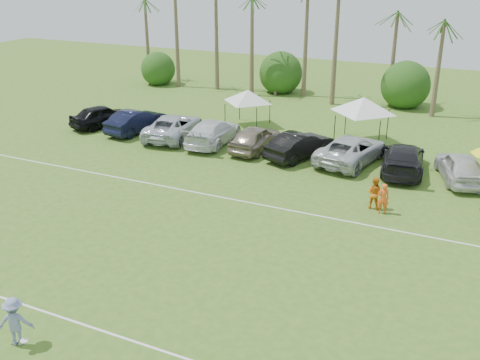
% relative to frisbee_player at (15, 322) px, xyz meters
% --- Properties ---
extents(ground, '(120.00, 120.00, 0.00)m').
position_rel_frisbee_player_xyz_m(ground, '(0.56, -0.30, -0.89)').
color(ground, '#44691F').
rests_on(ground, ground).
extents(field_lines, '(80.00, 12.10, 0.01)m').
position_rel_frisbee_player_xyz_m(field_lines, '(0.56, 7.70, -0.88)').
color(field_lines, white).
rests_on(field_lines, ground).
extents(palm_tree_0, '(2.40, 2.40, 8.90)m').
position_rel_frisbee_player_xyz_m(palm_tree_0, '(-21.44, 37.70, 6.59)').
color(palm_tree_0, brown).
rests_on(palm_tree_0, ground).
extents(palm_tree_1, '(2.40, 2.40, 9.90)m').
position_rel_frisbee_player_xyz_m(palm_tree_1, '(-16.44, 37.70, 7.46)').
color(palm_tree_1, brown).
rests_on(palm_tree_1, ground).
extents(palm_tree_4, '(2.40, 2.40, 8.90)m').
position_rel_frisbee_player_xyz_m(palm_tree_4, '(-3.44, 37.70, 6.59)').
color(palm_tree_4, brown).
rests_on(palm_tree_4, ground).
extents(palm_tree_5, '(2.40, 2.40, 9.90)m').
position_rel_frisbee_player_xyz_m(palm_tree_5, '(0.56, 37.70, 7.46)').
color(palm_tree_5, brown).
rests_on(palm_tree_5, ground).
extents(bush_tree_0, '(4.00, 4.00, 4.00)m').
position_rel_frisbee_player_xyz_m(bush_tree_0, '(-18.44, 38.70, 0.91)').
color(bush_tree_0, brown).
rests_on(bush_tree_0, ground).
extents(bush_tree_1, '(4.00, 4.00, 4.00)m').
position_rel_frisbee_player_xyz_m(bush_tree_1, '(-5.44, 38.70, 0.91)').
color(bush_tree_1, brown).
rests_on(bush_tree_1, ground).
extents(bush_tree_2, '(4.00, 4.00, 4.00)m').
position_rel_frisbee_player_xyz_m(bush_tree_2, '(6.56, 38.70, 0.91)').
color(bush_tree_2, brown).
rests_on(bush_tree_2, ground).
extents(sideline_player_a, '(0.69, 0.56, 1.63)m').
position_rel_frisbee_player_xyz_m(sideline_player_a, '(9.12, 15.40, -0.07)').
color(sideline_player_a, '#FE5D1C').
rests_on(sideline_player_a, ground).
extents(sideline_player_b, '(0.89, 0.73, 1.72)m').
position_rel_frisbee_player_xyz_m(sideline_player_b, '(8.57, 15.82, -0.03)').
color(sideline_player_b, orange).
rests_on(sideline_player_b, ground).
extents(canopy_tent_left, '(4.11, 4.11, 3.33)m').
position_rel_frisbee_player_xyz_m(canopy_tent_left, '(-3.60, 27.00, 1.96)').
color(canopy_tent_left, black).
rests_on(canopy_tent_left, ground).
extents(canopy_tent_right, '(4.72, 4.72, 3.82)m').
position_rel_frisbee_player_xyz_m(canopy_tent_right, '(5.44, 26.54, 2.38)').
color(canopy_tent_right, black).
rests_on(canopy_tent_right, ground).
extents(frisbee_player, '(1.33, 1.11, 1.78)m').
position_rel_frisbee_player_xyz_m(frisbee_player, '(0.00, 0.00, 0.00)').
color(frisbee_player, '#7C85AF').
rests_on(frisbee_player, ground).
extents(parked_car_0, '(3.77, 5.46, 1.73)m').
position_rel_frisbee_player_xyz_m(parked_car_0, '(-13.79, 22.04, -0.03)').
color(parked_car_0, black).
rests_on(parked_car_0, ground).
extents(parked_car_1, '(2.50, 5.43, 1.73)m').
position_rel_frisbee_player_xyz_m(parked_car_1, '(-10.52, 21.91, -0.03)').
color(parked_car_1, black).
rests_on(parked_car_1, ground).
extents(parked_car_2, '(3.83, 6.59, 1.73)m').
position_rel_frisbee_player_xyz_m(parked_car_2, '(-7.26, 21.89, -0.03)').
color(parked_car_2, silver).
rests_on(parked_car_2, ground).
extents(parked_car_3, '(2.82, 6.10, 1.73)m').
position_rel_frisbee_player_xyz_m(parked_car_3, '(-3.99, 21.87, -0.03)').
color(parked_car_3, silver).
rests_on(parked_car_3, ground).
extents(parked_car_4, '(2.31, 5.17, 1.73)m').
position_rel_frisbee_player_xyz_m(parked_car_4, '(-0.72, 21.81, -0.03)').
color(parked_car_4, gray).
rests_on(parked_car_4, ground).
extents(parked_car_5, '(3.58, 5.55, 1.73)m').
position_rel_frisbee_player_xyz_m(parked_car_5, '(2.54, 21.62, -0.03)').
color(parked_car_5, black).
rests_on(parked_car_5, ground).
extents(parked_car_6, '(3.97, 6.64, 1.73)m').
position_rel_frisbee_player_xyz_m(parked_car_6, '(5.81, 22.14, -0.03)').
color(parked_car_6, silver).
rests_on(parked_car_6, ground).
extents(parked_car_7, '(3.10, 6.19, 1.73)m').
position_rel_frisbee_player_xyz_m(parked_car_7, '(9.08, 21.91, -0.03)').
color(parked_car_7, black).
rests_on(parked_car_7, ground).
extents(parked_car_8, '(3.49, 5.45, 1.73)m').
position_rel_frisbee_player_xyz_m(parked_car_8, '(12.34, 21.74, -0.03)').
color(parked_car_8, silver).
rests_on(parked_car_8, ground).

